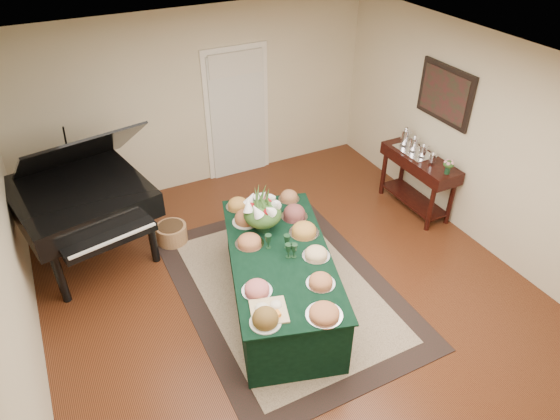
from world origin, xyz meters
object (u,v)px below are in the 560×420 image
floral_centerpiece (262,210)px  buffet_table (280,279)px  grand_piano (80,196)px  mahogany_sideboard (419,169)px

floral_centerpiece → buffet_table: bearing=-92.6°
floral_centerpiece → grand_piano: grand_piano is taller
grand_piano → mahogany_sideboard: size_ratio=1.60×
floral_centerpiece → grand_piano: (-1.80, 1.42, -0.11)m
buffet_table → mahogany_sideboard: 2.84m
floral_centerpiece → mahogany_sideboard: (2.66, 0.40, -0.36)m
buffet_table → grand_piano: size_ratio=1.24×
floral_centerpiece → mahogany_sideboard: bearing=8.5°
floral_centerpiece → grand_piano: size_ratio=0.23×
grand_piano → floral_centerpiece: bearing=-38.3°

